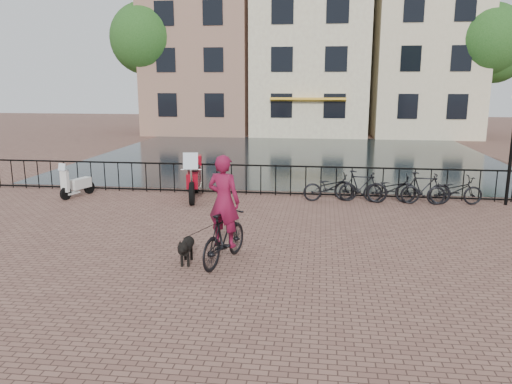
# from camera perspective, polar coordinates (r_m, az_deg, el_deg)

# --- Properties ---
(ground) EXTENTS (100.00, 100.00, 0.00)m
(ground) POSITION_cam_1_polar(r_m,az_deg,el_deg) (9.20, -2.50, -11.35)
(ground) COLOR brown
(ground) RESTS_ON ground
(canal_water) EXTENTS (20.00, 20.00, 0.00)m
(canal_water) POSITION_cam_1_polar(r_m,az_deg,el_deg) (25.90, 4.17, 4.14)
(canal_water) COLOR black
(canal_water) RESTS_ON ground
(railing) EXTENTS (20.00, 0.05, 1.02)m
(railing) POSITION_cam_1_polar(r_m,az_deg,el_deg) (16.67, 2.26, 1.32)
(railing) COLOR black
(railing) RESTS_ON ground
(canal_house_left) EXTENTS (7.50, 9.00, 12.80)m
(canal_house_left) POSITION_cam_1_polar(r_m,az_deg,el_deg) (39.42, -5.89, 16.26)
(canal_house_left) COLOR #906B54
(canal_house_left) RESTS_ON ground
(canal_house_mid) EXTENTS (8.00, 9.50, 11.80)m
(canal_house_mid) POSITION_cam_1_polar(r_m,az_deg,el_deg) (38.36, 6.28, 15.60)
(canal_house_mid) COLOR #C2B293
(canal_house_mid) RESTS_ON ground
(canal_house_right) EXTENTS (7.00, 9.00, 13.30)m
(canal_house_right) POSITION_cam_1_polar(r_m,az_deg,el_deg) (39.04, 18.62, 16.11)
(canal_house_right) COLOR beige
(canal_house_right) RESTS_ON ground
(tree_far_left) EXTENTS (5.04, 5.04, 9.27)m
(tree_far_left) POSITION_cam_1_polar(r_m,az_deg,el_deg) (37.56, -12.44, 16.74)
(tree_far_left) COLOR black
(tree_far_left) RESTS_ON ground
(tree_far_right) EXTENTS (4.76, 4.76, 8.76)m
(tree_far_right) POSITION_cam_1_polar(r_m,az_deg,el_deg) (36.91, 25.02, 15.39)
(tree_far_right) COLOR black
(tree_far_right) RESTS_ON ground
(cyclist) EXTENTS (1.07, 2.03, 2.67)m
(cyclist) POSITION_cam_1_polar(r_m,az_deg,el_deg) (10.31, -3.68, -2.74)
(cyclist) COLOR black
(cyclist) RESTS_ON ground
(dog) EXTENTS (0.37, 0.91, 0.60)m
(dog) POSITION_cam_1_polar(r_m,az_deg,el_deg) (10.56, -7.95, -6.53)
(dog) COLOR black
(dog) RESTS_ON ground
(motorcycle) EXTENTS (0.96, 2.41, 1.68)m
(motorcycle) POSITION_cam_1_polar(r_m,az_deg,el_deg) (16.25, -7.13, 2.15)
(motorcycle) COLOR maroon
(motorcycle) RESTS_ON ground
(scooter) EXTENTS (0.78, 1.37, 1.22)m
(scooter) POSITION_cam_1_polar(r_m,az_deg,el_deg) (17.47, -19.79, 1.47)
(scooter) COLOR silver
(scooter) RESTS_ON ground
(parked_bike_0) EXTENTS (1.79, 0.84, 0.90)m
(parked_bike_0) POSITION_cam_1_polar(r_m,az_deg,el_deg) (16.03, 8.48, 0.55)
(parked_bike_0) COLOR black
(parked_bike_0) RESTS_ON ground
(parked_bike_1) EXTENTS (1.72, 0.74, 1.00)m
(parked_bike_1) POSITION_cam_1_polar(r_m,az_deg,el_deg) (16.06, 11.87, 0.62)
(parked_bike_1) COLOR black
(parked_bike_1) RESTS_ON ground
(parked_bike_2) EXTENTS (1.74, 0.68, 0.90)m
(parked_bike_2) POSITION_cam_1_polar(r_m,az_deg,el_deg) (16.17, 15.22, 0.36)
(parked_bike_2) COLOR black
(parked_bike_2) RESTS_ON ground
(parked_bike_3) EXTENTS (1.70, 0.60, 1.00)m
(parked_bike_3) POSITION_cam_1_polar(r_m,az_deg,el_deg) (16.32, 18.53, 0.43)
(parked_bike_3) COLOR black
(parked_bike_3) RESTS_ON ground
(parked_bike_4) EXTENTS (1.78, 0.83, 0.90)m
(parked_bike_4) POSITION_cam_1_polar(r_m,az_deg,el_deg) (16.54, 21.75, 0.16)
(parked_bike_4) COLOR black
(parked_bike_4) RESTS_ON ground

